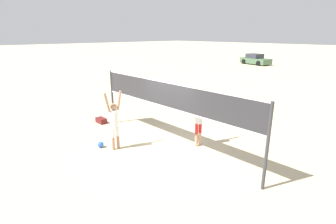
{
  "coord_description": "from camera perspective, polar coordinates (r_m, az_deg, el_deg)",
  "views": [
    {
      "loc": [
        6.55,
        -6.09,
        4.05
      ],
      "look_at": [
        0.0,
        0.0,
        1.35
      ],
      "focal_mm": 28.0,
      "sensor_mm": 36.0,
      "label": 1
    }
  ],
  "objects": [
    {
      "name": "ground_plane",
      "position": [
        9.82,
        -0.0,
        -7.54
      ],
      "size": [
        200.0,
        200.0,
        0.0
      ],
      "primitive_type": "plane",
      "color": "beige"
    },
    {
      "name": "volleyball_net",
      "position": [
        9.22,
        -0.0,
        2.84
      ],
      "size": [
        7.61,
        0.09,
        2.45
      ],
      "color": "#38383D",
      "rests_on": "ground_plane"
    },
    {
      "name": "player_spiker",
      "position": [
        9.42,
        -11.61,
        -1.63
      ],
      "size": [
        0.28,
        0.7,
        2.13
      ],
      "rotation": [
        0.0,
        0.0,
        1.57
      ],
      "color": "tan",
      "rests_on": "ground_plane"
    },
    {
      "name": "player_blocker",
      "position": [
        9.58,
        6.73,
        -0.93
      ],
      "size": [
        0.28,
        0.71,
        2.18
      ],
      "rotation": [
        0.0,
        0.0,
        -1.57
      ],
      "color": "tan",
      "rests_on": "ground_plane"
    },
    {
      "name": "volleyball",
      "position": [
        10.02,
        -14.47,
        -6.89
      ],
      "size": [
        0.23,
        0.23,
        0.23
      ],
      "color": "blue",
      "rests_on": "ground_plane"
    },
    {
      "name": "gear_bag",
      "position": [
        12.68,
        -14.33,
        -1.79
      ],
      "size": [
        0.56,
        0.31,
        0.24
      ],
      "color": "maroon",
      "rests_on": "ground_plane"
    },
    {
      "name": "parked_car_near",
      "position": [
        37.63,
        18.46,
        10.74
      ],
      "size": [
        4.38,
        2.59,
        1.4
      ],
      "rotation": [
        0.0,
        0.0,
        -0.23
      ],
      "color": "#4C6B4C",
      "rests_on": "ground_plane"
    }
  ]
}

